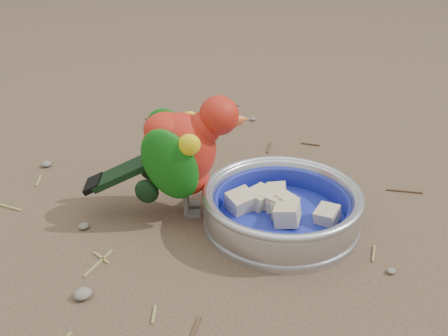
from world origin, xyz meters
TOP-DOWN VIEW (x-y plane):
  - ground at (0.00, 0.00)m, footprint 60.00×60.00m
  - food_bowl at (0.08, -0.05)m, footprint 0.23×0.23m
  - bowl_wall at (0.08, -0.05)m, footprint 0.23×0.23m
  - fruit_wedges at (0.08, -0.05)m, footprint 0.14×0.14m
  - lory_parrot at (-0.02, 0.06)m, footprint 0.25×0.21m
  - ground_debris at (0.02, 0.02)m, footprint 0.90×0.80m

SIDE VIEW (x-z plane):
  - ground at x=0.00m, z-range 0.00..0.00m
  - ground_debris at x=0.02m, z-range 0.00..0.01m
  - food_bowl at x=0.08m, z-range 0.00..0.02m
  - fruit_wedges at x=0.08m, z-range 0.02..0.05m
  - bowl_wall at x=0.08m, z-range 0.02..0.06m
  - lory_parrot at x=-0.02m, z-range 0.00..0.18m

